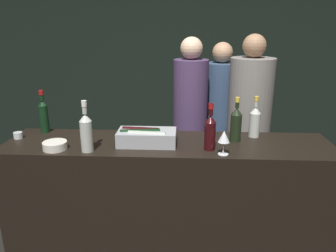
% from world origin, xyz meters
% --- Properties ---
extents(wall_back_chalkboard, '(6.40, 0.06, 2.80)m').
position_xyz_m(wall_back_chalkboard, '(0.00, 2.80, 1.40)').
color(wall_back_chalkboard, black).
rests_on(wall_back_chalkboard, ground_plane).
extents(bar_counter, '(2.40, 0.56, 1.01)m').
position_xyz_m(bar_counter, '(0.00, 0.28, 0.50)').
color(bar_counter, black).
rests_on(bar_counter, ground_plane).
extents(ice_bin_with_bottles, '(0.42, 0.22, 0.12)m').
position_xyz_m(ice_bin_with_bottles, '(-0.16, 0.24, 1.07)').
color(ice_bin_with_bottles, '#9EA0A5').
rests_on(ice_bin_with_bottles, bar_counter).
extents(bowl_white, '(0.17, 0.17, 0.05)m').
position_xyz_m(bowl_white, '(-0.78, 0.11, 1.04)').
color(bowl_white, silver).
rests_on(bowl_white, bar_counter).
extents(wine_glass, '(0.08, 0.08, 0.17)m').
position_xyz_m(wine_glass, '(0.38, 0.08, 1.13)').
color(wine_glass, silver).
rests_on(wine_glass, bar_counter).
extents(candle_votive, '(0.07, 0.07, 0.05)m').
position_xyz_m(candle_votive, '(-1.14, 0.32, 1.03)').
color(candle_votive, silver).
rests_on(candle_votive, bar_counter).
extents(red_wine_bottle_tall, '(0.08, 0.08, 0.33)m').
position_xyz_m(red_wine_bottle_tall, '(0.30, 0.16, 1.14)').
color(red_wine_bottle_tall, black).
rests_on(red_wine_bottle_tall, bar_counter).
extents(champagne_bottle, '(0.08, 0.08, 0.33)m').
position_xyz_m(champagne_bottle, '(0.50, 0.35, 1.14)').
color(champagne_bottle, black).
rests_on(champagne_bottle, bar_counter).
extents(red_wine_bottle_burgundy, '(0.07, 0.07, 0.34)m').
position_xyz_m(red_wine_bottle_burgundy, '(-1.00, 0.48, 1.15)').
color(red_wine_bottle_burgundy, black).
rests_on(red_wine_bottle_burgundy, bar_counter).
extents(white_wine_bottle, '(0.08, 0.08, 0.35)m').
position_xyz_m(white_wine_bottle, '(-0.54, 0.09, 1.15)').
color(white_wine_bottle, '#B2B7AD').
rests_on(white_wine_bottle, bar_counter).
extents(rose_wine_bottle, '(0.08, 0.08, 0.32)m').
position_xyz_m(rose_wine_bottle, '(0.66, 0.45, 1.14)').
color(rose_wine_bottle, '#B2B7AD').
rests_on(rose_wine_bottle, bar_counter).
extents(person_in_hoodie, '(0.41, 0.41, 1.76)m').
position_xyz_m(person_in_hoodie, '(0.73, 1.05, 0.97)').
color(person_in_hoodie, black).
rests_on(person_in_hoodie, ground_plane).
extents(person_blond_tee, '(0.36, 0.36, 1.67)m').
position_xyz_m(person_blond_tee, '(0.50, 1.45, 0.93)').
color(person_blond_tee, black).
rests_on(person_blond_tee, ground_plane).
extents(person_grey_polo, '(0.34, 0.34, 1.73)m').
position_xyz_m(person_grey_polo, '(0.18, 1.17, 0.97)').
color(person_grey_polo, black).
rests_on(person_grey_polo, ground_plane).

